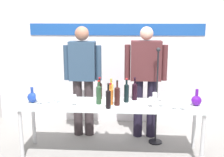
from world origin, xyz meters
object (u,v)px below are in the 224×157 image
(decanter_blue_left, at_px, (32,97))
(wine_glass_right_0, at_px, (163,99))
(wine_glass_left_2, at_px, (38,97))
(wine_glass_left_5, at_px, (54,92))
(wine_bottle_2, at_px, (111,90))
(wine_bottle_7, at_px, (110,96))
(decanter_blue_right, at_px, (196,100))
(wine_bottle_3, at_px, (100,90))
(wine_bottle_4, at_px, (108,98))
(wine_glass_left_0, at_px, (58,95))
(wine_bottle_6, at_px, (135,91))
(wine_glass_left_3, at_px, (74,98))
(presenter_left, at_px, (83,75))
(wine_bottle_1, at_px, (99,94))
(wine_glass_right_2, at_px, (176,102))
(wine_glass_left_1, at_px, (53,94))
(microphone_stand, at_px, (156,113))
(wine_glass_right_1, at_px, (155,96))
(wine_glass_right_5, at_px, (151,100))
(wine_bottle_0, at_px, (126,92))
(wine_glass_right_3, at_px, (185,103))
(wine_glass_left_4, at_px, (47,96))
(presenter_right, at_px, (146,75))
(display_table, at_px, (111,108))
(wine_glass_right_4, at_px, (162,95))

(decanter_blue_left, height_order, wine_glass_right_0, decanter_blue_left)
(wine_glass_left_2, distance_m, wine_glass_left_5, 0.36)
(wine_bottle_2, height_order, wine_bottle_7, same)
(decanter_blue_right, height_order, wine_glass_right_0, decanter_blue_right)
(decanter_blue_right, bearing_deg, wine_bottle_3, 169.91)
(wine_bottle_3, bearing_deg, wine_bottle_4, -69.88)
(wine_bottle_4, distance_m, wine_glass_left_0, 0.71)
(wine_bottle_6, distance_m, wine_glass_left_3, 0.86)
(wine_glass_left_5, bearing_deg, presenter_left, 48.23)
(wine_glass_left_0, bearing_deg, wine_bottle_1, 0.31)
(decanter_blue_left, xyz_separation_m, wine_glass_right_2, (1.89, -0.20, 0.03))
(wine_bottle_1, xyz_separation_m, wine_glass_left_2, (-0.79, -0.10, -0.02))
(wine_glass_right_2, bearing_deg, wine_glass_left_1, 170.90)
(wine_bottle_1, height_order, wine_glass_right_0, wine_bottle_1)
(decanter_blue_left, height_order, wine_bottle_7, wine_bottle_7)
(decanter_blue_left, distance_m, microphone_stand, 1.79)
(wine_bottle_1, xyz_separation_m, wine_glass_right_1, (0.75, 0.11, -0.04))
(wine_bottle_6, bearing_deg, wine_glass_right_5, -56.86)
(wine_glass_left_3, xyz_separation_m, wine_glass_right_0, (1.15, 0.01, 0.01))
(wine_bottle_4, bearing_deg, wine_bottle_1, 128.15)
(wine_bottle_0, height_order, wine_bottle_7, wine_bottle_0)
(wine_bottle_3, relative_size, wine_glass_right_3, 2.33)
(wine_glass_left_4, bearing_deg, presenter_right, 27.99)
(wine_bottle_3, xyz_separation_m, wine_glass_right_0, (0.85, -0.34, -0.02))
(presenter_left, relative_size, presenter_right, 1.00)
(wine_glass_left_2, height_order, wine_glass_right_2, wine_glass_left_2)
(wine_bottle_0, relative_size, wine_bottle_4, 1.01)
(wine_bottle_0, relative_size, wine_glass_right_0, 2.02)
(wine_glass_left_4, height_order, wine_glass_right_3, wine_glass_left_4)
(display_table, bearing_deg, wine_bottle_7, -97.92)
(wine_bottle_1, xyz_separation_m, wine_glass_right_4, (0.85, 0.16, -0.04))
(wine_bottle_1, xyz_separation_m, wine_bottle_4, (0.14, -0.18, -0.00))
(presenter_right, bearing_deg, decanter_blue_right, -44.98)
(wine_glass_left_1, xyz_separation_m, wine_glass_left_4, (-0.04, -0.13, 0.01))
(wine_bottle_4, xyz_separation_m, wine_glass_left_3, (-0.45, 0.07, -0.03))
(wine_glass_left_0, xyz_separation_m, wine_glass_left_4, (-0.13, -0.06, 0.01))
(decanter_blue_left, distance_m, wine_bottle_7, 1.07)
(decanter_blue_left, bearing_deg, display_table, 1.05)
(presenter_right, height_order, wine_bottle_6, presenter_right)
(presenter_left, xyz_separation_m, wine_glass_right_1, (1.07, -0.54, -0.17))
(wine_bottle_4, height_order, wine_glass_right_3, wine_bottle_4)
(wine_glass_left_4, relative_size, wine_glass_right_4, 1.16)
(wine_glass_right_0, height_order, wine_glass_right_1, wine_glass_right_0)
(wine_bottle_7, xyz_separation_m, wine_glass_left_2, (-0.94, -0.08, -0.01))
(wine_glass_right_0, bearing_deg, wine_glass_left_5, 167.26)
(wine_glass_right_4, bearing_deg, presenter_left, 157.33)
(wine_bottle_1, distance_m, wine_bottle_2, 0.30)
(wine_bottle_0, bearing_deg, presenter_right, 62.01)
(presenter_left, height_order, wine_glass_left_3, presenter_left)
(wine_glass_right_2, bearing_deg, wine_bottle_0, 153.78)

